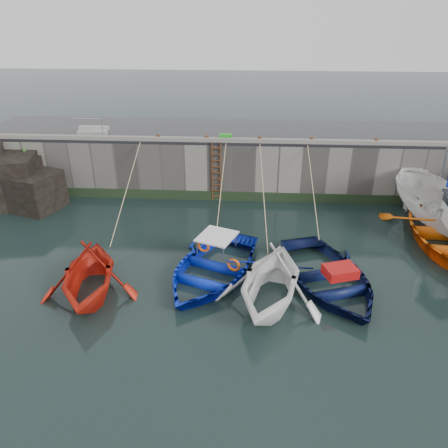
# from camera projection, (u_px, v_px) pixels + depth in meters

# --- Properties ---
(ground) EXTENTS (120.00, 120.00, 0.00)m
(ground) POSITION_uv_depth(u_px,v_px,m) (254.00, 323.00, 14.49)
(ground) COLOR black
(ground) RESTS_ON ground
(quay_back) EXTENTS (30.00, 5.00, 3.00)m
(quay_back) POSITION_uv_depth(u_px,v_px,m) (255.00, 159.00, 24.92)
(quay_back) COLOR slate
(quay_back) RESTS_ON ground
(road_back) EXTENTS (30.00, 5.00, 0.16)m
(road_back) POSITION_uv_depth(u_px,v_px,m) (255.00, 132.00, 24.21)
(road_back) COLOR black
(road_back) RESTS_ON quay_back
(kerb_back) EXTENTS (30.00, 0.30, 0.20)m
(kerb_back) POSITION_uv_depth(u_px,v_px,m) (256.00, 140.00, 22.04)
(kerb_back) COLOR slate
(kerb_back) RESTS_ON road_back
(algae_back) EXTENTS (30.00, 0.08, 0.50)m
(algae_back) POSITION_uv_depth(u_px,v_px,m) (254.00, 197.00, 23.23)
(algae_back) COLOR black
(algae_back) RESTS_ON ground
(rock_outcrop) EXTENTS (5.85, 4.24, 3.41)m
(rock_outcrop) POSITION_uv_depth(u_px,v_px,m) (6.00, 179.00, 22.72)
(rock_outcrop) COLOR black
(rock_outcrop) RESTS_ON ground
(ladder) EXTENTS (0.51, 0.08, 3.20)m
(ladder) POSITION_uv_depth(u_px,v_px,m) (216.00, 172.00, 22.69)
(ladder) COLOR #3F1E0F
(ladder) RESTS_ON ground
(boat_near_white) EXTENTS (4.43, 4.92, 2.29)m
(boat_near_white) POSITION_uv_depth(u_px,v_px,m) (92.00, 293.00, 15.97)
(boat_near_white) COLOR red
(boat_near_white) RESTS_ON ground
(boat_near_white_rope) EXTENTS (0.04, 6.72, 3.10)m
(boat_near_white_rope) POSITION_uv_depth(u_px,v_px,m) (130.00, 224.00, 20.95)
(boat_near_white_rope) COLOR tan
(boat_near_white_rope) RESTS_ON ground
(boat_near_blue) EXTENTS (5.83, 6.76, 1.18)m
(boat_near_blue) POSITION_uv_depth(u_px,v_px,m) (212.00, 275.00, 17.04)
(boat_near_blue) COLOR #0D28C4
(boat_near_blue) RESTS_ON ground
(boat_near_blue_rope) EXTENTS (0.04, 5.40, 3.10)m
(boat_near_blue_rope) POSITION_uv_depth(u_px,v_px,m) (220.00, 219.00, 21.37)
(boat_near_blue_rope) COLOR tan
(boat_near_blue_rope) RESTS_ON ground
(boat_near_blacktrim) EXTENTS (5.10, 5.57, 2.49)m
(boat_near_blacktrim) POSITION_uv_depth(u_px,v_px,m) (269.00, 302.00, 15.49)
(boat_near_blacktrim) COLOR white
(boat_near_blacktrim) RESTS_ON ground
(boat_near_blacktrim_rope) EXTENTS (0.04, 6.85, 3.10)m
(boat_near_blacktrim_rope) POSITION_uv_depth(u_px,v_px,m) (266.00, 228.00, 20.53)
(boat_near_blacktrim_rope) COLOR tan
(boat_near_blacktrim_rope) RESTS_ON ground
(boat_near_navy) EXTENTS (5.66, 6.71, 1.19)m
(boat_near_navy) POSITION_uv_depth(u_px,v_px,m) (327.00, 284.00, 16.49)
(boat_near_navy) COLOR #09123C
(boat_near_navy) RESTS_ON ground
(boat_near_navy_rope) EXTENTS (0.04, 5.71, 3.10)m
(boat_near_navy_rope) POSITION_uv_depth(u_px,v_px,m) (311.00, 223.00, 20.98)
(boat_near_navy_rope) COLOR tan
(boat_near_navy_rope) RESTS_ON ground
(fish_crate) EXTENTS (0.67, 0.43, 0.33)m
(fish_crate) POSITION_uv_depth(u_px,v_px,m) (226.00, 137.00, 22.32)
(fish_crate) COLOR #1A8217
(fish_crate) RESTS_ON road_back
(railing) EXTENTS (1.60, 1.05, 1.00)m
(railing) POSITION_uv_depth(u_px,v_px,m) (93.00, 130.00, 23.44)
(railing) COLOR #A5A8AD
(railing) RESTS_ON road_back
(bollard_a) EXTENTS (0.18, 0.18, 0.28)m
(bollard_a) POSITION_uv_depth(u_px,v_px,m) (158.00, 137.00, 22.38)
(bollard_a) COLOR #3F1E0F
(bollard_a) RESTS_ON road_back
(bollard_b) EXTENTS (0.18, 0.18, 0.28)m
(bollard_b) POSITION_uv_depth(u_px,v_px,m) (207.00, 138.00, 22.24)
(bollard_b) COLOR #3F1E0F
(bollard_b) RESTS_ON road_back
(bollard_c) EXTENTS (0.18, 0.18, 0.28)m
(bollard_c) POSITION_uv_depth(u_px,v_px,m) (260.00, 139.00, 22.10)
(bollard_c) COLOR #3F1E0F
(bollard_c) RESTS_ON road_back
(bollard_d) EXTENTS (0.18, 0.18, 0.28)m
(bollard_d) POSITION_uv_depth(u_px,v_px,m) (311.00, 140.00, 21.95)
(bollard_d) COLOR #3F1E0F
(bollard_d) RESTS_ON road_back
(bollard_e) EXTENTS (0.18, 0.18, 0.28)m
(bollard_e) POSITION_uv_depth(u_px,v_px,m) (376.00, 141.00, 21.78)
(bollard_e) COLOR #3F1E0F
(bollard_e) RESTS_ON road_back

